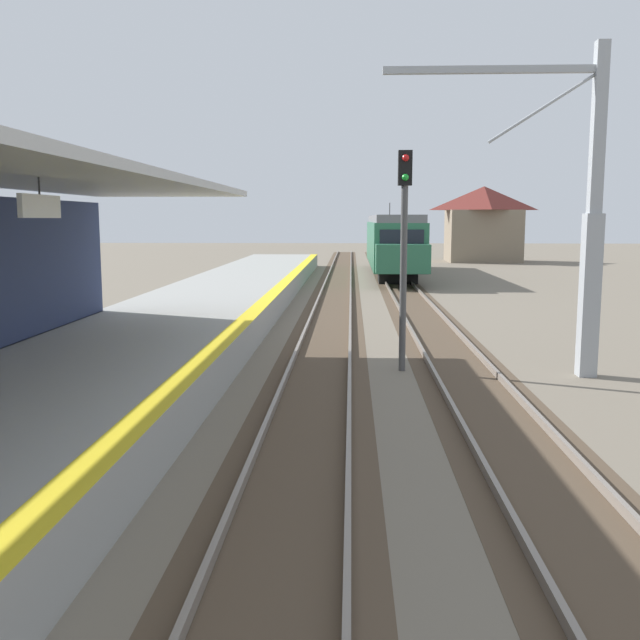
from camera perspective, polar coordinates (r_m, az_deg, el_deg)
station_platform at (r=17.37m, az=-14.79°, el=-2.81°), size 5.00×80.00×0.91m
track_pair_nearest_platform at (r=20.61m, az=0.38°, el=-2.00°), size 2.34×120.00×0.16m
track_pair_middle at (r=20.77m, az=9.80°, el=-2.04°), size 2.34×120.00×0.16m
approaching_train at (r=47.04m, az=5.76°, el=6.18°), size 2.93×19.60×4.76m
rail_signal_post at (r=17.16m, az=6.66°, el=6.50°), size 0.32×0.34×5.20m
catenary_pylon_far_side at (r=17.48m, az=19.87°, el=7.44°), size 5.00×0.40×7.50m
distant_trackside_house at (r=63.74m, az=12.79°, el=7.53°), size 6.60×5.28×6.40m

